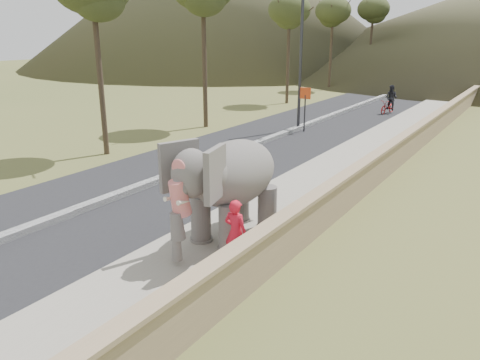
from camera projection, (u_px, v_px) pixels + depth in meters
The scene contains 10 objects.
ground at pixel (194, 266), 11.00m from camera, with size 160.00×160.00×0.00m, color olive.
road at pixel (244, 150), 21.58m from camera, with size 7.00×120.00×0.03m, color black.
median at pixel (244, 148), 21.55m from camera, with size 0.35×120.00×0.22m, color black.
walkway at pixel (347, 165), 18.96m from camera, with size 3.00×120.00×0.15m, color #9E9687.
parapet at pixel (389, 160), 17.96m from camera, with size 0.30×120.00×1.10m, color tan.
lamppost at pixel (307, 39), 24.44m from camera, with size 1.76×0.36×8.00m.
signboard at pixel (305, 102), 25.10m from camera, with size 0.60×0.08×2.40m.
elephant_and_man at pixel (235, 187), 11.93m from camera, with size 2.28×3.78×2.65m.
motorcyclist at pixel (389, 103), 31.01m from camera, with size 1.09×1.80×1.89m.
trees at pixel (444, 49), 31.50m from camera, with size 48.47×43.19×9.13m.
Camera 1 is at (6.29, -7.67, 5.26)m, focal length 35.00 mm.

